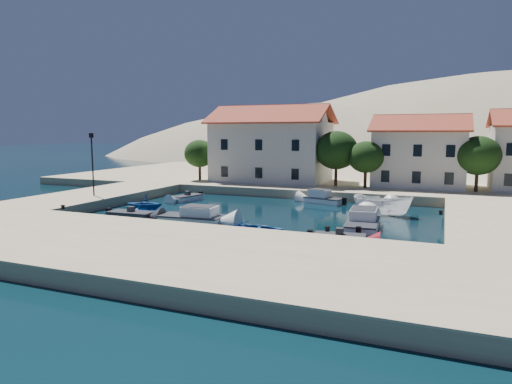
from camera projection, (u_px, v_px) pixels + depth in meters
ground at (212, 238)px, 31.75m from camera, size 400.00×400.00×0.00m
quay_south at (162, 252)px, 26.18m from camera, size 52.00×12.00×1.00m
quay_west at (96, 197)px, 48.04m from camera, size 8.00×20.00×1.00m
quay_north at (348, 179)px, 65.73m from camera, size 80.00×36.00×1.00m
hills at (461, 232)px, 140.25m from camera, size 254.00×176.00×99.00m
building_left at (272, 143)px, 58.88m from camera, size 14.70×9.45×9.70m
building_mid at (420, 150)px, 53.08m from camera, size 10.50×8.40×8.30m
trees at (349, 154)px, 52.72m from camera, size 37.30×5.30×6.45m
lamppost at (92, 158)px, 45.08m from camera, size 0.35×0.25×6.22m
bollards at (269, 215)px, 34.08m from camera, size 29.36×9.56×0.30m
motorboat_grey_sw at (131, 215)px, 38.82m from camera, size 3.95×1.93×1.25m
cabin_cruiser_south at (192, 217)px, 37.05m from camera, size 5.35×2.63×1.60m
rowboat_south at (247, 235)px, 32.64m from camera, size 6.28×5.28×1.11m
motorboat_red_se at (339, 239)px, 30.20m from camera, size 3.50×1.86×1.25m
cabin_cruiser_east at (363, 222)px, 34.99m from camera, size 2.79×5.95×1.60m
boat_east at (382, 215)px, 40.55m from camera, size 5.58×2.89×2.05m
motorboat_white_ne at (392, 207)px, 43.14m from camera, size 2.22×3.91×1.25m
rowboat_west at (145, 211)px, 42.33m from camera, size 3.85×3.45×1.82m
motorboat_white_west at (188, 198)px, 48.83m from camera, size 2.32×3.72×1.25m
cabin_cruiser_north at (324, 199)px, 47.01m from camera, size 4.30×2.70×1.60m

